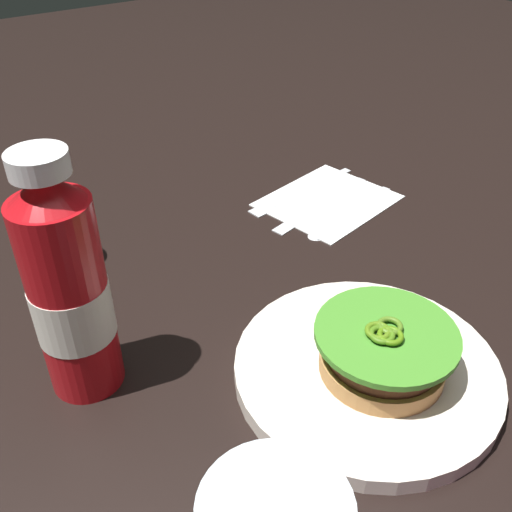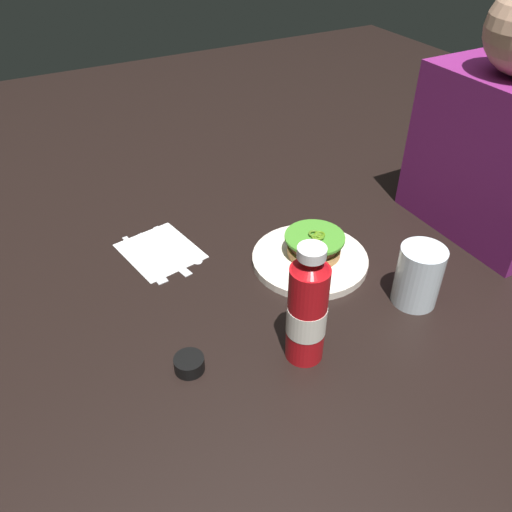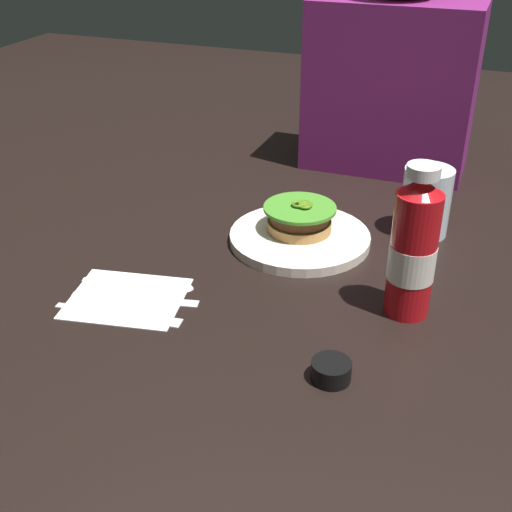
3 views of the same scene
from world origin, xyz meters
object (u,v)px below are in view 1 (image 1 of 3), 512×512
burger_sandwich (384,350)px  napkin (328,200)px  condiment_cup (75,251)px  fork_utensil (295,192)px  ketchup_bottle (69,291)px  dinner_plate (366,370)px  butter_knife (317,205)px  spoon_utensil (341,217)px

burger_sandwich → napkin: bearing=-123.6°
condiment_cup → fork_utensil: condiment_cup is taller
condiment_cup → napkin: bearing=168.2°
ketchup_bottle → fork_utensil: ketchup_bottle is taller
condiment_cup → dinner_plate: bearing=113.7°
condiment_cup → fork_utensil: 0.32m
fork_utensil → butter_knife: size_ratio=1.01×
dinner_plate → ketchup_bottle: size_ratio=1.07×
dinner_plate → condiment_cup: (0.15, -0.34, 0.00)m
dinner_plate → napkin: dinner_plate is taller
dinner_plate → condiment_cup: condiment_cup is taller
condiment_cup → spoon_utensil: size_ratio=0.29×
dinner_plate → napkin: size_ratio=1.44×
fork_utensil → butter_knife: bearing=92.4°
condiment_cup → butter_knife: condiment_cup is taller
burger_sandwich → butter_knife: burger_sandwich is taller
dinner_plate → napkin: bearing=-125.5°
burger_sandwich → fork_utensil: 0.36m
napkin → butter_knife: butter_knife is taller
burger_sandwich → napkin: (-0.19, -0.28, -0.04)m
condiment_cup → fork_utensil: (-0.31, 0.03, -0.01)m
fork_utensil → spoon_utensil: 0.09m
dinner_plate → butter_knife: (-0.17, -0.26, -0.00)m
fork_utensil → spoon_utensil: bearing=94.4°
butter_knife → spoon_utensil: same height
dinner_plate → condiment_cup: size_ratio=4.74×
dinner_plate → spoon_utensil: (-0.17, -0.22, -0.00)m
spoon_utensil → dinner_plate: bearing=52.0°
dinner_plate → butter_knife: dinner_plate is taller
ketchup_bottle → spoon_utensil: size_ratio=1.29×
napkin → ketchup_bottle: bearing=16.3°
burger_sandwich → napkin: size_ratio=0.74×
napkin → burger_sandwich: bearing=56.4°
ketchup_bottle → fork_utensil: (-0.38, -0.16, -0.10)m
condiment_cup → fork_utensil: bearing=174.4°
condiment_cup → spoon_utensil: condiment_cup is taller
burger_sandwich → butter_knife: size_ratio=0.65×
burger_sandwich → ketchup_bottle: ketchup_bottle is taller
fork_utensil → dinner_plate: bearing=61.9°
ketchup_bottle → dinner_plate: bearing=144.6°
spoon_utensil → napkin: bearing=-112.3°
burger_sandwich → napkin: burger_sandwich is taller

